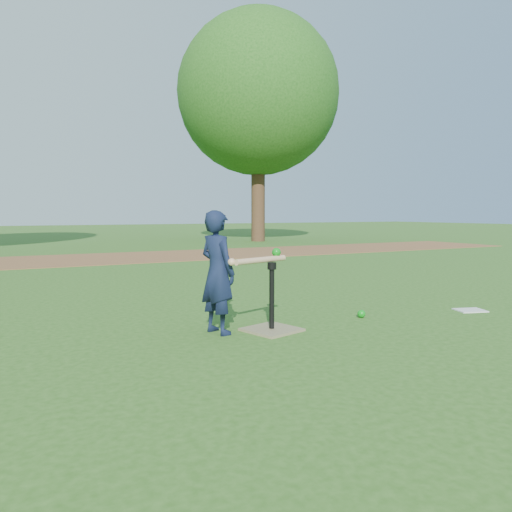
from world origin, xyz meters
name	(u,v)px	position (x,y,z in m)	size (l,w,h in m)	color
ground	(251,323)	(0.00, 0.00, 0.00)	(80.00, 80.00, 0.00)	#285116
dirt_strip	(100,259)	(0.00, 7.50, 0.01)	(24.00, 3.00, 0.01)	brown
child	(218,272)	(-0.44, -0.22, 0.54)	(0.39, 0.26, 1.08)	#101832
wiffle_ball_ground	(361,314)	(1.09, -0.30, 0.04)	(0.08, 0.08, 0.08)	#0C8514
clipboard	(470,310)	(2.36, -0.58, 0.01)	(0.30, 0.23, 0.01)	silver
batting_tee	(272,319)	(0.02, -0.37, 0.11)	(0.53, 0.53, 0.61)	#807451
swing_action	(261,259)	(-0.09, -0.38, 0.66)	(0.62, 0.24, 0.13)	tan
tree_right	(258,94)	(6.50, 12.00, 5.29)	(5.80, 5.80, 8.21)	#382316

